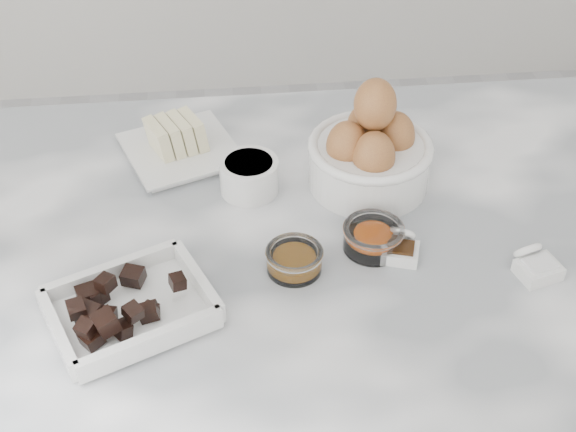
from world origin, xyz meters
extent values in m
cube|color=white|center=(0.00, 0.00, 0.92)|extent=(1.20, 0.80, 0.04)
cube|color=white|center=(-0.18, -0.09, 0.95)|extent=(0.21, 0.19, 0.01)
cube|color=white|center=(-0.12, 0.24, 0.95)|extent=(0.18, 0.18, 0.01)
cube|color=white|center=(-0.12, 0.24, 0.95)|extent=(0.20, 0.20, 0.00)
cylinder|color=white|center=(-0.02, 0.14, 0.96)|extent=(0.08, 0.08, 0.05)
cylinder|color=white|center=(-0.02, 0.14, 0.98)|extent=(0.07, 0.07, 0.01)
cylinder|color=white|center=(0.15, 0.14, 0.97)|extent=(0.17, 0.17, 0.07)
torus|color=white|center=(0.15, 0.14, 1.00)|extent=(0.18, 0.18, 0.01)
ellipsoid|color=#A87136|center=(0.18, 0.15, 1.01)|extent=(0.06, 0.06, 0.08)
ellipsoid|color=#A87136|center=(0.11, 0.14, 1.01)|extent=(0.06, 0.06, 0.08)
ellipsoid|color=#A87136|center=(0.15, 0.18, 1.01)|extent=(0.06, 0.06, 0.08)
ellipsoid|color=#A87136|center=(0.14, 0.10, 1.01)|extent=(0.06, 0.06, 0.08)
ellipsoid|color=#A87136|center=(0.15, 0.14, 1.07)|extent=(0.06, 0.06, 0.08)
cylinder|color=white|center=(0.02, -0.03, 0.95)|extent=(0.07, 0.07, 0.03)
torus|color=white|center=(0.02, -0.03, 0.97)|extent=(0.07, 0.07, 0.01)
cylinder|color=orange|center=(0.02, -0.03, 0.95)|extent=(0.05, 0.05, 0.01)
cylinder|color=white|center=(0.13, 0.00, 0.96)|extent=(0.08, 0.08, 0.03)
torus|color=white|center=(0.13, 0.00, 0.97)|extent=(0.08, 0.08, 0.01)
ellipsoid|color=#FF6907|center=(0.13, 0.00, 0.96)|extent=(0.05, 0.05, 0.02)
cube|color=white|center=(0.16, -0.02, 0.95)|extent=(0.06, 0.05, 0.02)
cube|color=black|center=(0.16, -0.02, 0.96)|extent=(0.04, 0.04, 0.00)
torus|color=white|center=(0.17, 0.00, 0.96)|extent=(0.04, 0.04, 0.03)
cube|color=white|center=(0.33, -0.07, 0.95)|extent=(0.06, 0.05, 0.02)
cube|color=white|center=(0.33, -0.07, 0.96)|extent=(0.04, 0.04, 0.00)
torus|color=white|center=(0.32, -0.05, 0.96)|extent=(0.05, 0.04, 0.04)
camera|label=1|loc=(-0.06, -0.76, 1.65)|focal=50.00mm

